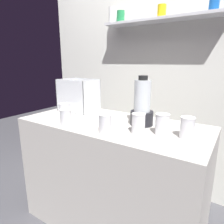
{
  "coord_description": "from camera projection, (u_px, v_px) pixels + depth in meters",
  "views": [
    {
      "loc": [
        0.78,
        -1.2,
        1.34
      ],
      "look_at": [
        0.0,
        0.0,
        0.98
      ],
      "focal_mm": 32.05,
      "sensor_mm": 36.0,
      "label": 1
    }
  ],
  "objects": [
    {
      "name": "ground_plane",
      "position": [
        112.0,
        222.0,
        1.72
      ],
      "size": [
        8.0,
        8.0,
        0.0
      ],
      "primitive_type": "plane",
      "color": "#4C4C51"
    },
    {
      "name": "counter",
      "position": [
        112.0,
        176.0,
        1.61
      ],
      "size": [
        1.4,
        0.64,
        0.9
      ],
      "primitive_type": "cube",
      "color": "beige",
      "rests_on": "ground_plane"
    },
    {
      "name": "back_wall_unit",
      "position": [
        153.0,
        69.0,
        2.03
      ],
      "size": [
        2.6,
        0.24,
        2.5
      ],
      "color": "silver",
      "rests_on": "ground_plane"
    },
    {
      "name": "carrot_display_bin",
      "position": [
        78.0,
        100.0,
        1.86
      ],
      "size": [
        0.33,
        0.24,
        0.29
      ],
      "color": "white",
      "rests_on": "counter"
    },
    {
      "name": "blender_pitcher",
      "position": [
        142.0,
        106.0,
        1.41
      ],
      "size": [
        0.16,
        0.16,
        0.35
      ],
      "color": "black",
      "rests_on": "counter"
    },
    {
      "name": "juice_cup_orange_far_left",
      "position": [
        64.0,
        111.0,
        1.62
      ],
      "size": [
        0.08,
        0.08,
        0.12
      ],
      "color": "white",
      "rests_on": "counter"
    },
    {
      "name": "juice_cup_mango_left",
      "position": [
        66.0,
        118.0,
        1.43
      ],
      "size": [
        0.08,
        0.08,
        0.11
      ],
      "color": "white",
      "rests_on": "counter"
    },
    {
      "name": "juice_cup_orange_middle",
      "position": [
        105.0,
        124.0,
        1.26
      ],
      "size": [
        0.08,
        0.08,
        0.12
      ],
      "color": "white",
      "rests_on": "counter"
    },
    {
      "name": "juice_cup_pomegranate_right",
      "position": [
        138.0,
        125.0,
        1.25
      ],
      "size": [
        0.09,
        0.09,
        0.13
      ],
      "color": "white",
      "rests_on": "counter"
    },
    {
      "name": "juice_cup_mango_far_right",
      "position": [
        162.0,
        126.0,
        1.23
      ],
      "size": [
        0.09,
        0.09,
        0.13
      ],
      "color": "white",
      "rests_on": "counter"
    },
    {
      "name": "juice_cup_mango_rightmost",
      "position": [
        187.0,
        129.0,
        1.17
      ],
      "size": [
        0.08,
        0.08,
        0.13
      ],
      "color": "white",
      "rests_on": "counter"
    }
  ]
}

